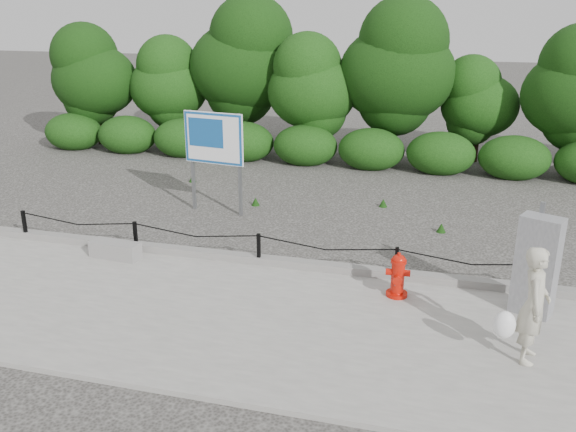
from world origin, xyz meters
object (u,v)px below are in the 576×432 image
at_px(utility_cabinet, 536,266).
at_px(fire_hydrant, 398,276).
at_px(pedestrian, 532,306).
at_px(concrete_block, 115,250).
at_px(advertising_sign, 214,143).

bearing_deg(utility_cabinet, fire_hydrant, -157.11).
bearing_deg(pedestrian, utility_cabinet, -0.80).
distance_m(fire_hydrant, pedestrian, 2.40).
distance_m(concrete_block, advertising_sign, 3.56).
height_order(pedestrian, advertising_sign, advertising_sign).
xyz_separation_m(concrete_block, advertising_sign, (0.79, 3.17, 1.42)).
bearing_deg(fire_hydrant, advertising_sign, 139.26).
xyz_separation_m(fire_hydrant, advertising_sign, (-4.51, 3.41, 1.22)).
bearing_deg(advertising_sign, fire_hydrant, -28.99).
bearing_deg(pedestrian, fire_hydrant, 59.52).
height_order(concrete_block, utility_cabinet, utility_cabinet).
bearing_deg(advertising_sign, concrete_block, -96.00).
bearing_deg(concrete_block, advertising_sign, 75.93).
height_order(pedestrian, utility_cabinet, utility_cabinet).
height_order(fire_hydrant, advertising_sign, advertising_sign).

